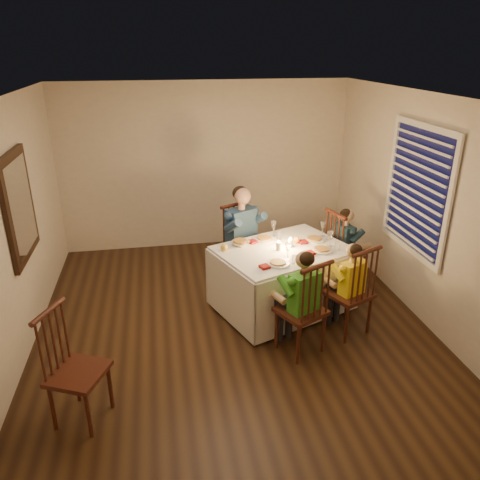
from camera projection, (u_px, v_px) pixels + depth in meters
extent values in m
plane|color=black|center=(233.00, 323.00, 5.59)|extent=(5.00, 5.00, 0.00)
cube|color=beige|center=(12.00, 235.00, 4.71)|extent=(0.02, 5.00, 2.60)
cube|color=beige|center=(422.00, 209.00, 5.46)|extent=(0.02, 5.00, 2.60)
cube|color=beige|center=(206.00, 167.00, 7.35)|extent=(4.50, 0.02, 2.60)
plane|color=white|center=(231.00, 97.00, 4.58)|extent=(5.00, 5.00, 0.00)
cube|color=white|center=(283.00, 250.00, 5.63)|extent=(1.79, 1.55, 0.04)
cube|color=white|center=(258.00, 262.00, 6.20)|extent=(1.45, 0.58, 0.75)
cube|color=white|center=(311.00, 297.00, 5.34)|extent=(1.45, 0.58, 0.75)
cube|color=white|center=(329.00, 265.00, 6.14)|extent=(0.42, 1.05, 0.75)
cube|color=white|center=(229.00, 294.00, 5.41)|extent=(0.42, 1.05, 0.75)
cylinder|color=silver|center=(265.00, 239.00, 5.87)|extent=(0.34, 0.34, 0.02)
cylinder|color=silver|center=(278.00, 263.00, 5.21)|extent=(0.34, 0.34, 0.02)
cylinder|color=silver|center=(322.00, 250.00, 5.56)|extent=(0.34, 0.34, 0.02)
cylinder|color=silver|center=(314.00, 239.00, 5.86)|extent=(0.34, 0.34, 0.02)
cylinder|color=white|center=(278.00, 246.00, 5.56)|extent=(0.06, 0.06, 0.10)
cylinder|color=white|center=(290.00, 243.00, 5.65)|extent=(0.06, 0.06, 0.10)
sphere|color=gold|center=(224.00, 247.00, 5.55)|extent=(0.09, 0.09, 0.09)
sphere|color=orange|center=(297.00, 240.00, 5.76)|extent=(0.08, 0.08, 0.08)
imported|color=silver|center=(240.00, 243.00, 5.70)|extent=(0.29, 0.29, 0.05)
cube|color=black|center=(19.00, 207.00, 4.91)|extent=(0.05, 0.95, 1.15)
cube|color=white|center=(22.00, 206.00, 4.92)|extent=(0.01, 0.78, 0.98)
cube|color=#0D0F36|center=(418.00, 190.00, 5.47)|extent=(0.01, 1.20, 1.40)
cube|color=white|center=(417.00, 190.00, 5.46)|extent=(0.03, 1.34, 1.54)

